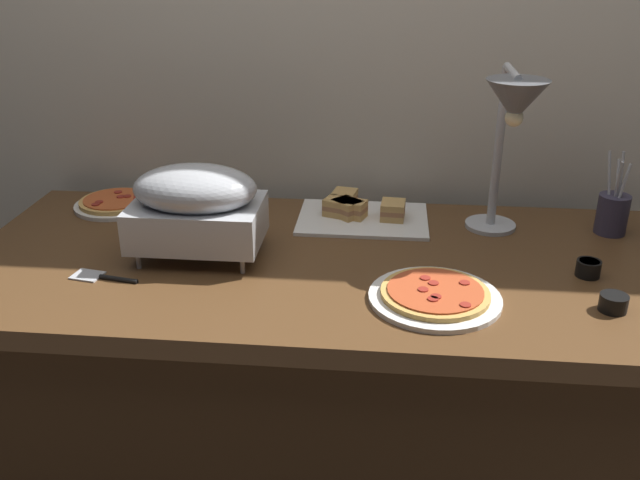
% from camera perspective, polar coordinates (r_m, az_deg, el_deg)
% --- Properties ---
extents(back_wall, '(4.40, 0.04, 2.40)m').
position_cam_1_polar(back_wall, '(2.12, 2.47, 15.20)').
color(back_wall, beige).
rests_on(back_wall, ground_plane).
extents(buffet_table, '(1.90, 0.84, 0.76)m').
position_cam_1_polar(buffet_table, '(1.96, 1.15, -11.46)').
color(buffet_table, brown).
rests_on(buffet_table, ground_plane).
extents(chafing_dish, '(0.33, 0.22, 0.24)m').
position_cam_1_polar(chafing_dish, '(1.76, -10.11, 2.81)').
color(chafing_dish, '#B7BABF').
rests_on(chafing_dish, buffet_table).
extents(heat_lamp, '(0.15, 0.32, 0.46)m').
position_cam_1_polar(heat_lamp, '(1.77, 15.44, 9.70)').
color(heat_lamp, '#B7BABF').
rests_on(heat_lamp, buffet_table).
extents(pizza_plate_front, '(0.30, 0.30, 0.03)m').
position_cam_1_polar(pizza_plate_front, '(1.59, 9.40, -4.51)').
color(pizza_plate_front, white).
rests_on(pizza_plate_front, buffet_table).
extents(pizza_plate_center, '(0.25, 0.25, 0.03)m').
position_cam_1_polar(pizza_plate_center, '(2.19, -16.38, 2.94)').
color(pizza_plate_center, white).
rests_on(pizza_plate_center, buffet_table).
extents(sandwich_platter, '(0.37, 0.27, 0.06)m').
position_cam_1_polar(sandwich_platter, '(2.01, 3.23, 2.29)').
color(sandwich_platter, white).
rests_on(sandwich_platter, buffet_table).
extents(sauce_cup_near, '(0.06, 0.06, 0.04)m').
position_cam_1_polar(sauce_cup_near, '(1.79, 21.13, -2.14)').
color(sauce_cup_near, black).
rests_on(sauce_cup_near, buffet_table).
extents(sauce_cup_far, '(0.06, 0.06, 0.04)m').
position_cam_1_polar(sauce_cup_far, '(1.65, 22.92, -4.72)').
color(sauce_cup_far, black).
rests_on(sauce_cup_far, buffet_table).
extents(utensil_holder, '(0.08, 0.08, 0.23)m').
position_cam_1_polar(utensil_holder, '(2.06, 22.85, 2.08)').
color(utensil_holder, '#383347').
rests_on(utensil_holder, buffet_table).
extents(serving_spatula, '(0.17, 0.07, 0.01)m').
position_cam_1_polar(serving_spatula, '(1.75, -17.41, -2.93)').
color(serving_spatula, '#B7BABF').
rests_on(serving_spatula, buffet_table).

